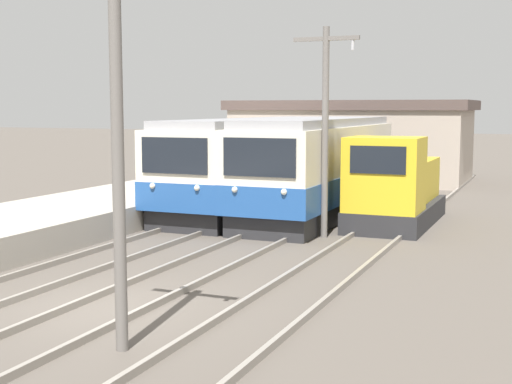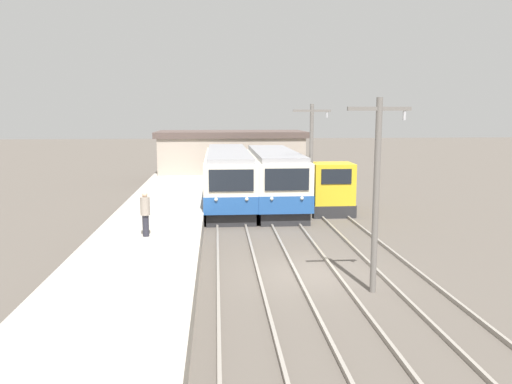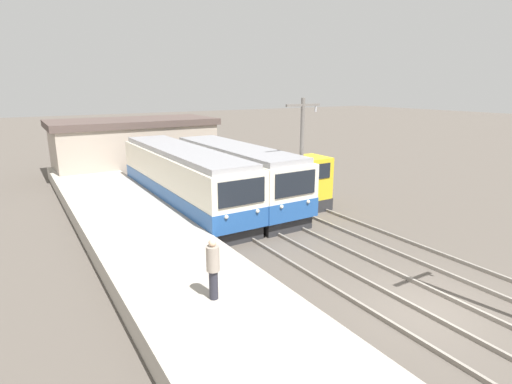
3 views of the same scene
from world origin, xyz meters
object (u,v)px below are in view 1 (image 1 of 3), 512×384
Objects in this scene: commuter_train_left at (259,166)px; shunting_locomotive at (395,189)px; catenary_mast_near at (118,137)px; catenary_mast_mid at (326,123)px; commuter_train_center at (319,170)px.

commuter_train_left is 2.28× the size of shunting_locomotive.
shunting_locomotive is 0.95× the size of catenary_mast_near.
shunting_locomotive is at bearing 64.09° from catenary_mast_mid.
catenary_mast_near reaches higher than shunting_locomotive.
shunting_locomotive is at bearing -19.84° from commuter_train_center.
commuter_train_center reaches higher than shunting_locomotive.
catenary_mast_mid reaches higher than commuter_train_left.
catenary_mast_near is 1.00× the size of catenary_mast_mid.
commuter_train_left is at bearing 158.61° from commuter_train_center.
commuter_train_center reaches higher than commuter_train_left.
commuter_train_left is 2.17× the size of catenary_mast_mid.
commuter_train_center is 1.92× the size of shunting_locomotive.
commuter_train_center is at bearing 95.71° from catenary_mast_near.
shunting_locomotive is (3.00, -1.08, -0.44)m from commuter_train_center.
shunting_locomotive is 4.08m from catenary_mast_mid.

